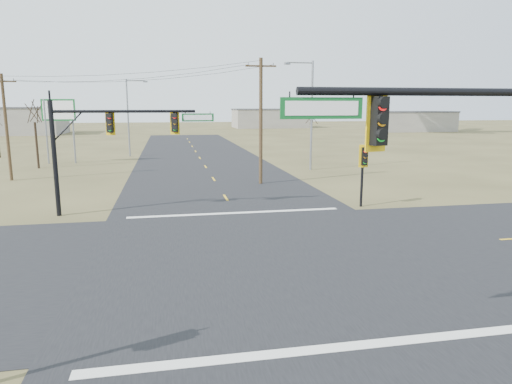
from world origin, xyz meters
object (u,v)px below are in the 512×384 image
(streetlight_c, at_px, (130,113))
(bare_tree_a, at_px, (34,111))
(highway_sign, at_px, (59,119))
(streetlight_a, at_px, (309,110))
(utility_pole_near, at_px, (261,120))
(bare_tree_c, at_px, (312,115))
(pedestal_signal_ne, at_px, (364,161))
(utility_pole_far, at_px, (6,125))
(mast_arm_far, at_px, (114,132))

(streetlight_c, bearing_deg, bare_tree_a, -136.65)
(highway_sign, xyz_separation_m, streetlight_a, (24.15, -9.78, 0.96))
(utility_pole_near, bearing_deg, streetlight_a, 48.68)
(utility_pole_near, distance_m, bare_tree_c, 19.69)
(pedestal_signal_ne, height_order, utility_pole_far, utility_pole_far)
(mast_arm_far, height_order, utility_pole_near, utility_pole_near)
(mast_arm_far, distance_m, streetlight_c, 30.81)
(utility_pole_near, height_order, streetlight_c, utility_pole_near)
(utility_pole_far, height_order, bare_tree_c, utility_pole_far)
(mast_arm_far, relative_size, streetlight_a, 0.88)
(streetlight_c, bearing_deg, utility_pole_far, -122.10)
(mast_arm_far, bearing_deg, utility_pole_far, 148.03)
(bare_tree_a, height_order, bare_tree_c, bare_tree_a)
(mast_arm_far, distance_m, bare_tree_c, 32.06)
(bare_tree_a, bearing_deg, streetlight_a, -13.56)
(utility_pole_near, height_order, streetlight_a, streetlight_a)
(utility_pole_far, distance_m, highway_sign, 11.24)
(utility_pole_far, relative_size, bare_tree_a, 1.22)
(streetlight_c, bearing_deg, bare_tree_c, -20.22)
(utility_pole_near, bearing_deg, bare_tree_a, 146.28)
(mast_arm_far, distance_m, streetlight_a, 22.01)
(utility_pole_far, bearing_deg, pedestal_signal_ne, -31.83)
(bare_tree_c, bearing_deg, highway_sign, -178.88)
(bare_tree_a, bearing_deg, pedestal_signal_ne, -43.23)
(mast_arm_far, distance_m, utility_pole_near, 12.90)
(streetlight_c, distance_m, bare_tree_a, 12.53)
(mast_arm_far, xyz_separation_m, highway_sign, (-8.18, 24.89, 0.12))
(utility_pole_far, height_order, streetlight_a, streetlight_a)
(utility_pole_far, xyz_separation_m, bare_tree_a, (0.18, 7.51, 1.08))
(mast_arm_far, bearing_deg, streetlight_a, 66.00)
(streetlight_c, xyz_separation_m, bare_tree_a, (-8.16, -9.49, 0.41))
(pedestal_signal_ne, relative_size, bare_tree_a, 0.54)
(bare_tree_a, bearing_deg, mast_arm_far, -65.68)
(streetlight_c, xyz_separation_m, bare_tree_c, (20.98, -5.34, -0.17))
(bare_tree_a, relative_size, bare_tree_c, 1.11)
(streetlight_c, height_order, bare_tree_a, streetlight_c)
(utility_pole_near, xyz_separation_m, bare_tree_a, (-19.55, 13.04, 0.59))
(utility_pole_near, bearing_deg, highway_sign, 137.40)
(utility_pole_far, bearing_deg, bare_tree_a, 88.59)
(utility_pole_near, bearing_deg, bare_tree_c, 60.82)
(highway_sign, relative_size, streetlight_a, 0.67)
(utility_pole_near, xyz_separation_m, highway_sign, (-18.11, 16.65, -0.26))
(utility_pole_far, bearing_deg, bare_tree_c, 21.68)
(mast_arm_far, relative_size, streetlight_c, 0.97)
(streetlight_a, relative_size, bare_tree_a, 1.44)
(highway_sign, distance_m, streetlight_a, 26.07)
(bare_tree_a, bearing_deg, bare_tree_c, 8.11)
(highway_sign, height_order, bare_tree_c, highway_sign)
(mast_arm_far, height_order, highway_sign, highway_sign)
(streetlight_c, bearing_deg, mast_arm_far, -93.24)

